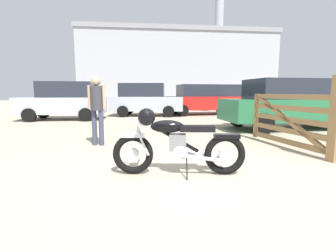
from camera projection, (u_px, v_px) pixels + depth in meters
name	position (u px, v px, depth m)	size (l,w,h in m)	color
ground_plane	(194.00, 174.00, 3.87)	(80.00, 80.00, 0.00)	tan
vintage_motorcycle	(175.00, 144.00, 3.80)	(2.08, 0.73, 1.07)	black
timber_gate	(297.00, 119.00, 5.38)	(0.60, 2.52, 1.60)	olive
bystander	(97.00, 104.00, 5.90)	(0.45, 0.30, 1.66)	#383D51
blue_hatchback_right	(205.00, 98.00, 14.39)	(4.89, 2.42, 1.74)	black
red_hatchback_near	(293.00, 102.00, 8.63)	(4.83, 2.27, 1.74)	black
white_estate_far	(64.00, 100.00, 11.61)	(3.95, 1.92, 1.78)	black
silver_sedan_mid	(218.00, 97.00, 18.70)	(4.92, 2.52, 1.74)	black
dark_sedan_left	(146.00, 99.00, 13.59)	(4.05, 2.14, 1.78)	black
industrial_building	(176.00, 69.00, 32.23)	(23.53, 10.77, 16.70)	#9EA0A8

